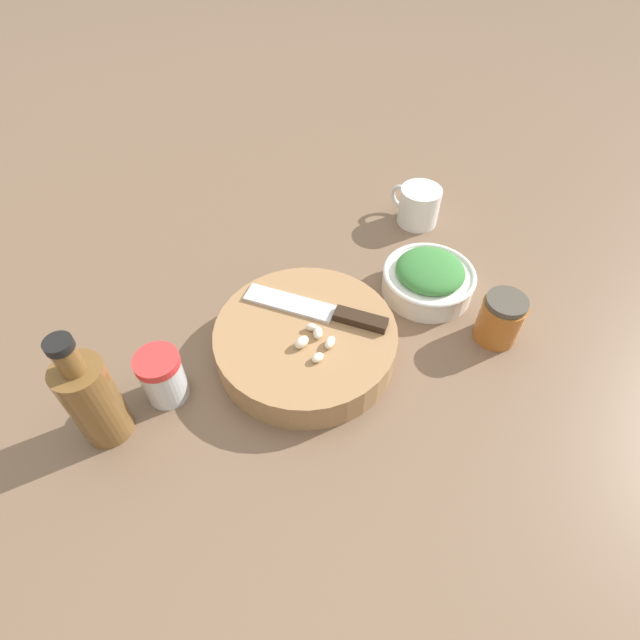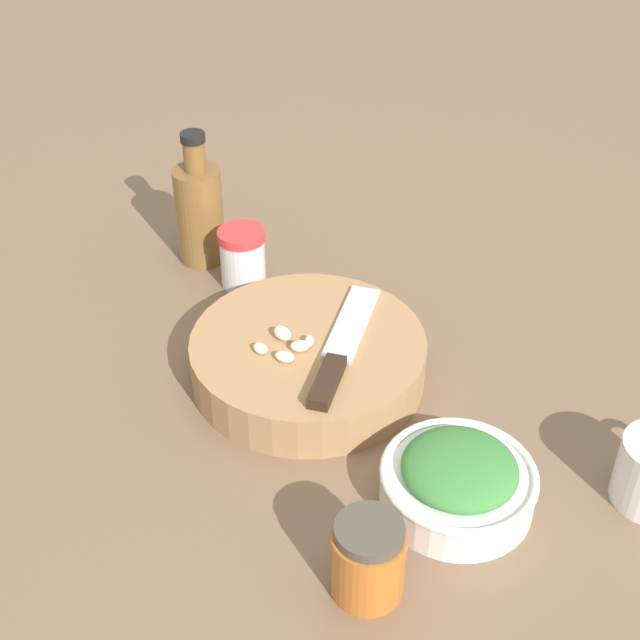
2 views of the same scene
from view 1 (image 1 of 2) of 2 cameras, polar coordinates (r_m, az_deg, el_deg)
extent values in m
plane|color=brown|center=(0.76, -2.43, -2.30)|extent=(5.00, 5.00, 0.00)
cylinder|color=#9E754C|center=(0.72, -1.57, -2.48)|extent=(0.26, 0.26, 0.05)
cube|color=black|center=(0.71, 4.66, 0.07)|extent=(0.07, 0.07, 0.01)
cube|color=silver|center=(0.74, -3.30, 2.02)|extent=(0.12, 0.12, 0.01)
ellipsoid|color=#F1E6CC|center=(0.68, 1.15, -2.57)|extent=(0.02, 0.02, 0.01)
ellipsoid|color=silver|center=(0.69, -0.25, -1.46)|extent=(0.02, 0.02, 0.01)
ellipsoid|color=#F0ECCB|center=(0.67, -0.27, -4.31)|extent=(0.02, 0.02, 0.01)
ellipsoid|color=#F2E6CF|center=(0.68, -2.11, -2.55)|extent=(0.03, 0.02, 0.02)
ellipsoid|color=silver|center=(0.70, -0.99, -0.83)|extent=(0.02, 0.02, 0.01)
cylinder|color=silver|center=(0.83, 12.19, 4.22)|extent=(0.15, 0.15, 0.04)
torus|color=silver|center=(0.82, 12.41, 5.18)|extent=(0.15, 0.15, 0.01)
ellipsoid|color=#387A38|center=(0.82, 12.49, 5.56)|extent=(0.11, 0.11, 0.03)
cylinder|color=silver|center=(0.71, -17.44, -6.50)|extent=(0.06, 0.06, 0.07)
cylinder|color=red|center=(0.68, -18.20, -4.56)|extent=(0.06, 0.06, 0.01)
cylinder|color=silver|center=(0.97, 11.26, 12.67)|extent=(0.08, 0.08, 0.07)
torus|color=silver|center=(0.98, 9.28, 13.73)|extent=(0.03, 0.05, 0.05)
cylinder|color=#B26023|center=(0.78, 19.85, -0.08)|extent=(0.06, 0.06, 0.07)
cylinder|color=#474238|center=(0.76, 20.60, 1.89)|extent=(0.06, 0.06, 0.01)
cylinder|color=brown|center=(0.68, -24.40, -8.46)|extent=(0.06, 0.06, 0.13)
cylinder|color=brown|center=(0.61, -26.88, -4.02)|extent=(0.03, 0.03, 0.04)
cylinder|color=black|center=(0.59, -27.71, -2.52)|extent=(0.03, 0.03, 0.01)
camera|label=2|loc=(0.85, 73.37, 24.43)|focal=50.00mm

